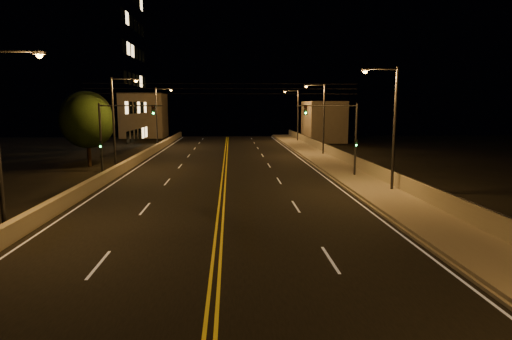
{
  "coord_description": "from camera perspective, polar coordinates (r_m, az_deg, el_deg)",
  "views": [
    {
      "loc": [
        0.59,
        -5.5,
        6.05
      ],
      "look_at": [
        2.0,
        18.0,
        2.5
      ],
      "focal_mm": 30.0,
      "sensor_mm": 36.0,
      "label": 1
    }
  ],
  "objects": [
    {
      "name": "road",
      "position": [
        26.22,
        -4.65,
        -4.78
      ],
      "size": [
        18.0,
        120.0,
        0.02
      ],
      "primitive_type": "cube",
      "color": "black",
      "rests_on": "ground"
    },
    {
      "name": "sidewalk",
      "position": [
        28.1,
        18.01,
        -3.98
      ],
      "size": [
        3.6,
        120.0,
        0.3
      ],
      "primitive_type": "cube",
      "color": "gray",
      "rests_on": "ground"
    },
    {
      "name": "curb",
      "position": [
        27.49,
        14.36,
        -4.25
      ],
      "size": [
        0.14,
        120.0,
        0.15
      ],
      "primitive_type": "cube",
      "color": "gray",
      "rests_on": "ground"
    },
    {
      "name": "parapet_wall",
      "position": [
        28.61,
        21.15,
        -2.59
      ],
      "size": [
        0.3,
        120.0,
        1.0
      ],
      "primitive_type": "cube",
      "color": "#9D9683",
      "rests_on": "sidewalk"
    },
    {
      "name": "jersey_barrier",
      "position": [
        27.92,
        -24.13,
        -3.75
      ],
      "size": [
        0.45,
        120.0,
        0.91
      ],
      "primitive_type": "cube",
      "color": "#9D9683",
      "rests_on": "ground"
    },
    {
      "name": "distant_building_right",
      "position": [
        74.49,
        8.96,
        6.42
      ],
      "size": [
        6.0,
        10.0,
        6.77
      ],
      "primitive_type": "cube",
      "color": "gray",
      "rests_on": "ground"
    },
    {
      "name": "distant_building_left",
      "position": [
        85.76,
        -14.7,
        7.04
      ],
      "size": [
        8.0,
        8.0,
        8.36
      ],
      "primitive_type": "cube",
      "color": "gray",
      "rests_on": "ground"
    },
    {
      "name": "parapet_rail",
      "position": [
        28.52,
        21.21,
        -1.54
      ],
      "size": [
        0.06,
        120.0,
        0.06
      ],
      "primitive_type": "cylinder",
      "rotation": [
        1.57,
        0.0,
        0.0
      ],
      "color": "black",
      "rests_on": "parapet_wall"
    },
    {
      "name": "lane_markings",
      "position": [
        26.14,
        -4.65,
        -4.79
      ],
      "size": [
        17.32,
        116.0,
        0.0
      ],
      "color": "silver",
      "rests_on": "road"
    },
    {
      "name": "streetlight_1",
      "position": [
        30.68,
        17.52,
        6.24
      ],
      "size": [
        2.55,
        0.28,
        8.62
      ],
      "color": "#2D2D33",
      "rests_on": "ground"
    },
    {
      "name": "streetlight_2",
      "position": [
        52.14,
        8.73,
        7.33
      ],
      "size": [
        2.55,
        0.28,
        8.62
      ],
      "color": "#2D2D33",
      "rests_on": "ground"
    },
    {
      "name": "streetlight_3",
      "position": [
        71.7,
        5.38,
        7.7
      ],
      "size": [
        2.55,
        0.28,
        8.62
      ],
      "color": "#2D2D33",
      "rests_on": "ground"
    },
    {
      "name": "streetlight_4",
      "position": [
        22.98,
        -30.73,
        4.79
      ],
      "size": [
        2.55,
        0.28,
        8.62
      ],
      "color": "#2D2D33",
      "rests_on": "ground"
    },
    {
      "name": "streetlight_5",
      "position": [
        41.78,
        -18.11,
        6.73
      ],
      "size": [
        2.55,
        0.28,
        8.62
      ],
      "color": "#2D2D33",
      "rests_on": "ground"
    },
    {
      "name": "streetlight_6",
      "position": [
        64.75,
        -12.87,
        7.44
      ],
      "size": [
        2.55,
        0.28,
        8.62
      ],
      "color": "#2D2D33",
      "rests_on": "ground"
    },
    {
      "name": "traffic_signal_right",
      "position": [
        36.25,
        11.69,
        5.06
      ],
      "size": [
        5.11,
        0.31,
        6.25
      ],
      "color": "#2D2D33",
      "rests_on": "ground"
    },
    {
      "name": "traffic_signal_left",
      "position": [
        36.24,
        -18.53,
        4.79
      ],
      "size": [
        5.11,
        0.31,
        6.25
      ],
      "color": "#2D2D33",
      "rests_on": "ground"
    },
    {
      "name": "overhead_wires",
      "position": [
        35.03,
        -4.47,
        10.75
      ],
      "size": [
        22.0,
        0.03,
        0.83
      ],
      "color": "black"
    },
    {
      "name": "building_tower",
      "position": [
        67.26,
        -26.39,
        15.62
      ],
      "size": [
        24.0,
        15.0,
        31.76
      ],
      "color": "gray",
      "rests_on": "ground"
    },
    {
      "name": "tree_0",
      "position": [
        45.75,
        -21.56,
        6.0
      ],
      "size": [
        5.24,
        5.24,
        7.1
      ],
      "color": "black",
      "rests_on": "ground"
    },
    {
      "name": "tree_1",
      "position": [
        52.63,
        -21.67,
        6.68
      ],
      "size": [
        5.7,
        5.7,
        7.72
      ],
      "color": "black",
      "rests_on": "ground"
    }
  ]
}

